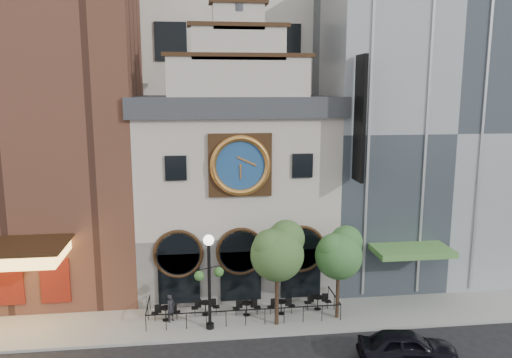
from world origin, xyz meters
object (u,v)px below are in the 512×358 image
Objects in this scene: bistro_3 at (281,306)px; bistro_4 at (318,302)px; pedestrian at (171,308)px; tree_left at (278,250)px; bistro_2 at (247,307)px; bistro_0 at (166,312)px; bistro_1 at (206,307)px; tree_right at (339,252)px; lamppost at (209,271)px; car_right at (407,347)px.

bistro_3 and bistro_4 have the same top height.
tree_left is at bearing -57.63° from pedestrian.
pedestrian is (-4.22, -0.23, 0.31)m from bistro_2.
bistro_2 is 1.97m from bistro_3.
bistro_1 is at bearing 10.78° from bistro_0.
bistro_1 is 6.50m from bistro_4.
pedestrian is 0.30× the size of tree_right.
tree_right is at bearing -4.60° from bistro_0.
bistro_3 is at bearing -6.48° from lamppost.
pedestrian is (-8.40, -0.49, 0.31)m from bistro_4.
tree_left is (-5.48, 4.38, 3.57)m from car_right.
tree_right is (-1.98, 4.77, 3.18)m from car_right.
pedestrian reaches higher than bistro_2.
bistro_1 is 2.02m from pedestrian.
tree_left is 3.54m from tree_right.
tree_right is at bearing 6.41° from tree_left.
bistro_3 is 6.20m from pedestrian.
bistro_3 is 3.94m from tree_left.
bistro_2 is at bearing 59.06° from car_right.
bistro_4 is at bearing -9.35° from lamppost.
bistro_4 is 0.28× the size of tree_left.
bistro_2 is 0.34× the size of car_right.
bistro_3 is at bearing -171.40° from bistro_4.
car_right is (5.07, -5.54, 0.17)m from bistro_3.
bistro_2 is at bearing 177.86° from bistro_3.
car_right reaches higher than bistro_1.
lamppost is at bearing -178.75° from tree_left.
tree_left is (3.87, -1.58, 3.75)m from bistro_1.
tree_right is at bearing -9.16° from bistro_1.
pedestrian is at bearing 176.21° from tree_right.
bistro_4 is (6.50, -0.08, 0.00)m from bistro_1.
bistro_1 and bistro_2 have the same top height.
bistro_0 is 0.34× the size of car_right.
bistro_2 is 0.28× the size of tree_left.
car_right is 3.00× the size of pedestrian.
pedestrian is at bearing -28.23° from bistro_0.
bistro_1 is 8.18m from tree_right.
bistro_3 is 0.28× the size of tree_left.
bistro_4 is 3.64m from tree_right.
bistro_2 is (4.50, 0.07, 0.00)m from bistro_0.
bistro_3 is at bearing -5.57° from bistro_1.
pedestrian reaches higher than bistro_4.
tree_right is (3.50, 0.39, -0.39)m from tree_left.
bistro_0 and bistro_4 have the same top height.
bistro_2 is 4.23m from pedestrian.
bistro_1 is at bearing -31.04° from pedestrian.
tree_right is at bearing -19.64° from lamppost.
lamppost reaches higher than bistro_2.
car_right is 0.81× the size of tree_left.
bistro_1 is 11.09m from car_right.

